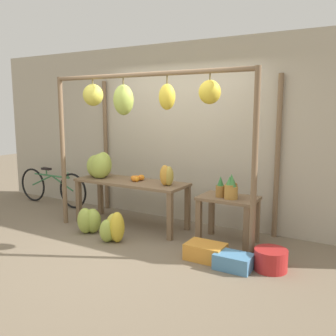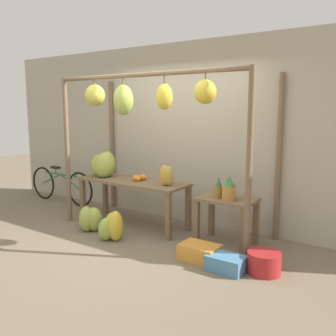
{
  "view_description": "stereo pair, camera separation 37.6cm",
  "coord_description": "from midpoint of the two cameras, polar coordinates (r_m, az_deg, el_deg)",
  "views": [
    {
      "loc": [
        2.79,
        -3.75,
        1.79
      ],
      "look_at": [
        0.13,
        0.78,
        0.95
      ],
      "focal_mm": 40.0,
      "sensor_mm": 36.0,
      "label": 1
    },
    {
      "loc": [
        3.1,
        -3.55,
        1.79
      ],
      "look_at": [
        0.13,
        0.78,
        0.95
      ],
      "focal_mm": 40.0,
      "sensor_mm": 36.0,
      "label": 2
    }
  ],
  "objects": [
    {
      "name": "stall_awning",
      "position": [
        5.15,
        -5.43,
        8.15
      ],
      "size": [
        3.09,
        1.19,
        2.26
      ],
      "color": "brown",
      "rests_on": "ground_plane"
    },
    {
      "name": "shop_wall_back",
      "position": [
        5.93,
        0.53,
        5.27
      ],
      "size": [
        8.0,
        0.08,
        2.8
      ],
      "color": "#B2A893",
      "rests_on": "ground_plane"
    },
    {
      "name": "display_table_main",
      "position": [
        5.75,
        -7.52,
        -2.94
      ],
      "size": [
        1.78,
        0.62,
        0.7
      ],
      "color": "brown",
      "rests_on": "ground_plane"
    },
    {
      "name": "banana_pile_on_table",
      "position": [
        6.05,
        -12.18,
        0.33
      ],
      "size": [
        0.54,
        0.44,
        0.4
      ],
      "color": "#9EB247",
      "rests_on": "display_table_main"
    },
    {
      "name": "ground_plane",
      "position": [
        5.02,
        -8.1,
        -11.94
      ],
      "size": [
        20.0,
        20.0,
        0.0
      ],
      "primitive_type": "plane",
      "color": "#756651"
    },
    {
      "name": "display_table_side",
      "position": [
        5.04,
        7.04,
        -6.1
      ],
      "size": [
        0.76,
        0.52,
        0.63
      ],
      "color": "brown",
      "rests_on": "ground_plane"
    },
    {
      "name": "banana_pile_ground_left",
      "position": [
        5.64,
        -13.83,
        -7.87
      ],
      "size": [
        0.37,
        0.35,
        0.38
      ],
      "color": "#9EB247",
      "rests_on": "ground_plane"
    },
    {
      "name": "fruit_crate_purple",
      "position": [
        4.37,
        7.47,
        -13.97
      ],
      "size": [
        0.41,
        0.28,
        0.18
      ],
      "color": "#4C84B2",
      "rests_on": "ground_plane"
    },
    {
      "name": "fruit_crate_white",
      "position": [
        4.59,
        3.35,
        -12.62
      ],
      "size": [
        0.46,
        0.32,
        0.2
      ],
      "color": "orange",
      "rests_on": "ground_plane"
    },
    {
      "name": "banana_pile_ground_right",
      "position": [
        5.21,
        -10.41,
        -9.01
      ],
      "size": [
        0.37,
        0.38,
        0.42
      ],
      "color": "gold",
      "rests_on": "ground_plane"
    },
    {
      "name": "pineapple_cluster",
      "position": [
        4.9,
        7.22,
        -3.16
      ],
      "size": [
        0.31,
        0.19,
        0.32
      ],
      "color": "olive",
      "rests_on": "display_table_side"
    },
    {
      "name": "orange_pile",
      "position": [
        5.7,
        -6.57,
        -1.56
      ],
      "size": [
        0.18,
        0.23,
        0.09
      ],
      "color": "orange",
      "rests_on": "display_table_main"
    },
    {
      "name": "blue_bucket",
      "position": [
        4.41,
        12.98,
        -13.5
      ],
      "size": [
        0.37,
        0.37,
        0.24
      ],
      "color": "#AD2323",
      "rests_on": "ground_plane"
    },
    {
      "name": "parked_bicycle",
      "position": [
        7.4,
        -18.66,
        -2.74
      ],
      "size": [
        1.71,
        0.08,
        0.69
      ],
      "color": "black",
      "rests_on": "ground_plane"
    },
    {
      "name": "papaya_pile",
      "position": [
        5.31,
        -2.12,
        -1.25
      ],
      "size": [
        0.22,
        0.21,
        0.3
      ],
      "color": "#B2993D",
      "rests_on": "display_table_main"
    }
  ]
}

